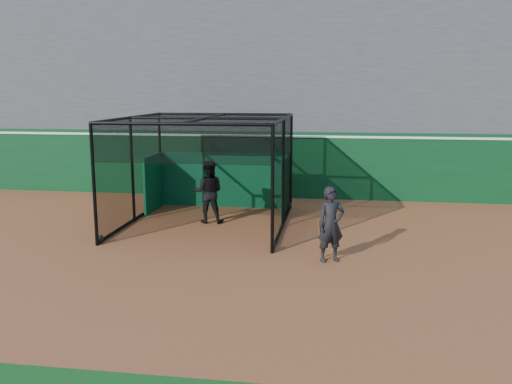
# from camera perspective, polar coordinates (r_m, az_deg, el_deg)

# --- Properties ---
(ground) EXTENTS (120.00, 120.00, 0.00)m
(ground) POSITION_cam_1_polar(r_m,az_deg,el_deg) (12.94, -6.02, -7.62)
(ground) COLOR brown
(ground) RESTS_ON ground
(outfield_wall) EXTENTS (50.00, 0.50, 2.50)m
(outfield_wall) POSITION_cam_1_polar(r_m,az_deg,el_deg) (20.80, -0.24, 3.08)
(outfield_wall) COLOR #0A3C19
(outfield_wall) RESTS_ON ground
(grandstand) EXTENTS (50.00, 7.85, 8.95)m
(grandstand) POSITION_cam_1_polar(r_m,az_deg,el_deg) (24.36, 1.13, 11.71)
(grandstand) COLOR #4C4C4F
(grandstand) RESTS_ON ground
(batting_cage) EXTENTS (4.76, 5.48, 3.23)m
(batting_cage) POSITION_cam_1_polar(r_m,az_deg,el_deg) (16.41, -5.25, 2.10)
(batting_cage) COLOR black
(batting_cage) RESTS_ON ground
(batter) EXTENTS (1.00, 0.81, 1.93)m
(batter) POSITION_cam_1_polar(r_m,az_deg,el_deg) (16.70, -5.02, 0.01)
(batter) COLOR black
(batter) RESTS_ON ground
(on_deck_player) EXTENTS (0.78, 0.67, 1.81)m
(on_deck_player) POSITION_cam_1_polar(r_m,az_deg,el_deg) (13.01, 7.88, -3.41)
(on_deck_player) COLOR black
(on_deck_player) RESTS_ON ground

